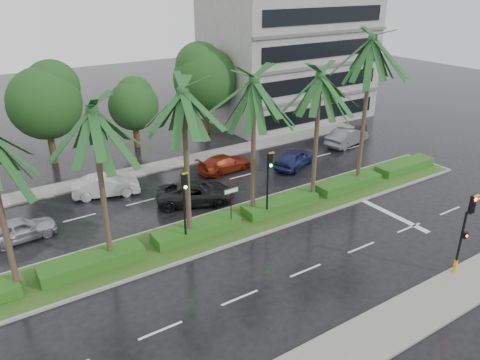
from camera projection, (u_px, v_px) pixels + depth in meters
ground at (250, 230)px, 27.54m from camera, size 120.00×120.00×0.00m
near_sidewalk at (387, 329)px, 19.70m from camera, size 40.00×2.40×0.12m
far_sidewalk at (164, 166)px, 36.72m from camera, size 40.00×2.00×0.12m
median at (241, 222)px, 28.28m from camera, size 36.00×4.00×0.15m
hedge at (241, 216)px, 28.13m from camera, size 35.20×1.40×0.60m
lane_markings at (295, 219)px, 28.74m from camera, size 34.00×13.06×0.01m
palm_row at (221, 96)px, 24.51m from camera, size 26.30×4.20×10.82m
signal_near at (465, 231)px, 22.36m from camera, size 0.34×0.45×4.36m
signal_median_left at (185, 198)px, 24.56m from camera, size 0.34×0.42×4.36m
signal_median_right at (269, 176)px, 27.33m from camera, size 0.34×0.42×4.36m
street_sign at (231, 198)px, 26.56m from camera, size 0.95×0.09×2.60m
bg_trees at (144, 89)px, 39.57m from camera, size 33.05×5.86×8.47m
building at (289, 59)px, 47.49m from camera, size 16.00×10.00×12.00m
car_silver at (19, 229)px, 26.20m from camera, size 1.82×4.04×1.34m
car_white at (106, 186)px, 31.56m from camera, size 2.66×4.66×1.45m
car_darkgrey at (195, 193)px, 30.52m from camera, size 4.08×5.60×1.41m
car_red at (225, 163)px, 35.57m from camera, size 2.12×4.55×1.29m
car_blue at (295, 158)px, 36.35m from camera, size 3.24×4.61×1.46m
car_grey at (347, 137)px, 41.05m from camera, size 2.62×4.94×1.55m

